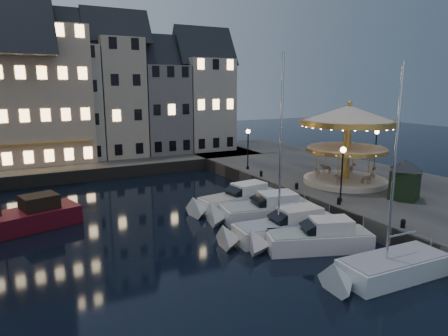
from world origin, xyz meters
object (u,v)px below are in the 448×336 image
motorboat_c (283,228)px  bollard_b (339,201)px  motorboat_a (386,270)px  motorboat_b (312,240)px  bollard_a (403,223)px  streetlamp_c (248,143)px  streetlamp_d (376,144)px  bollard_d (261,173)px  red_fishing_boat (21,220)px  carousel (348,129)px  motorboat_d (262,211)px  bollard_c (297,186)px  ticket_kiosk (406,173)px  motorboat_e (237,200)px  streetlamp_b (342,166)px

motorboat_c → bollard_b: bearing=8.4°
motorboat_a → motorboat_b: (-0.92, 4.76, 0.10)m
bollard_a → motorboat_c: bearing=140.2°
streetlamp_c → bollard_b: 14.22m
streetlamp_d → motorboat_b: bearing=-147.9°
bollard_d → red_fishing_boat: 20.88m
streetlamp_d → carousel: bearing=-157.7°
motorboat_c → motorboat_d: bearing=76.4°
bollard_b → motorboat_d: motorboat_d is taller
bollard_c → red_fishing_boat: 21.15m
bollard_a → ticket_kiosk: 7.11m
motorboat_b → motorboat_a: bearing=-79.1°
streetlamp_c → bollard_c: streetlamp_c is taller
bollard_c → carousel: bearing=-3.0°
streetlamp_c → motorboat_d: bearing=-115.7°
motorboat_e → bollard_d: bearing=39.7°
streetlamp_c → red_fishing_boat: bearing=-166.4°
bollard_a → bollard_d: bearing=90.0°
bollard_d → motorboat_b: 14.67m
carousel → streetlamp_b: bearing=-137.2°
streetlamp_b → carousel: size_ratio=0.50×
ticket_kiosk → streetlamp_c: bearing=107.5°
bollard_b → carousel: (5.16, 4.73, 4.51)m
motorboat_a → motorboat_b: bearing=100.9°
streetlamp_c → bollard_a: (-0.60, -19.50, -2.41)m
bollard_d → red_fishing_boat: bearing=-175.3°
bollard_a → motorboat_b: size_ratio=0.08×
motorboat_c → ticket_kiosk: size_ratio=3.18×
bollard_c → ticket_kiosk: bearing=-49.1°
motorboat_b → bollard_c: bearing=57.8°
streetlamp_b → motorboat_a: 10.35m
streetlamp_d → motorboat_c: motorboat_c is taller
bollard_c → motorboat_a: bearing=-108.1°
bollard_b → red_fishing_boat: bearing=157.0°
bollard_a → motorboat_e: bearing=113.0°
motorboat_d → ticket_kiosk: size_ratio=2.30×
bollard_d → red_fishing_boat: (-20.79, -1.69, -0.90)m
motorboat_b → ticket_kiosk: size_ratio=2.09×
bollard_a → motorboat_e: 12.89m
streetlamp_b → motorboat_a: bearing=-119.8°
bollard_a → motorboat_d: size_ratio=0.07×
motorboat_e → carousel: carousel is taller
streetlamp_c → motorboat_e: streetlamp_c is taller
streetlamp_c → motorboat_d: streetlamp_c is taller
streetlamp_c → bollard_a: 19.66m
motorboat_c → carousel: motorboat_c is taller
red_fishing_boat → streetlamp_b: bearing=-21.2°
streetlamp_b → motorboat_b: size_ratio=0.57×
red_fishing_boat → carousel: bearing=-8.9°
streetlamp_c → bollard_c: 9.34m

